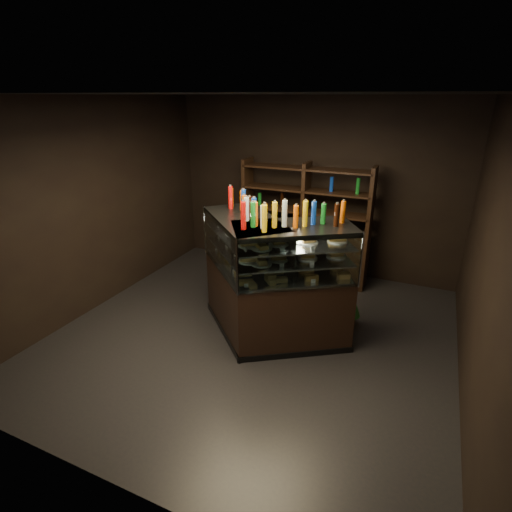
{
  "coord_description": "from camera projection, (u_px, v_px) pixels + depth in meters",
  "views": [
    {
      "loc": [
        1.91,
        -4.16,
        2.99
      ],
      "look_at": [
        0.09,
        -0.13,
        1.2
      ],
      "focal_mm": 28.0,
      "sensor_mm": 36.0,
      "label": 1
    }
  ],
  "objects": [
    {
      "name": "room_shell",
      "position": [
        253.0,
        192.0,
        4.64
      ],
      "size": [
        5.02,
        5.02,
        3.01
      ],
      "color": "black",
      "rests_on": "ground"
    },
    {
      "name": "bottles_top",
      "position": [
        269.0,
        210.0,
        4.73
      ],
      "size": [
        1.64,
        0.9,
        0.3
      ],
      "color": "silver",
      "rests_on": "display_case"
    },
    {
      "name": "ground",
      "position": [
        254.0,
        334.0,
        5.36
      ],
      "size": [
        5.0,
        5.0,
        0.0
      ],
      "primitive_type": "plane",
      "color": "black",
      "rests_on": "ground"
    },
    {
      "name": "back_shelving",
      "position": [
        304.0,
        244.0,
        6.86
      ],
      "size": [
        2.17,
        0.44,
        2.0
      ],
      "rotation": [
        0.0,
        0.0,
        0.01
      ],
      "color": "black",
      "rests_on": "ground"
    },
    {
      "name": "display_case",
      "position": [
        268.0,
        300.0,
        5.17
      ],
      "size": [
        2.24,
        1.55,
        1.59
      ],
      "rotation": [
        0.0,
        0.0,
        -0.11
      ],
      "color": "black",
      "rests_on": "ground"
    },
    {
      "name": "food_display",
      "position": [
        268.0,
        250.0,
        4.91
      ],
      "size": [
        1.82,
        1.04,
        0.48
      ],
      "color": "gold",
      "rests_on": "display_case"
    },
    {
      "name": "potted_conifer",
      "position": [
        350.0,
        300.0,
        5.45
      ],
      "size": [
        0.32,
        0.32,
        0.69
      ],
      "rotation": [
        0.0,
        0.0,
        -0.09
      ],
      "color": "black",
      "rests_on": "ground"
    }
  ]
}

